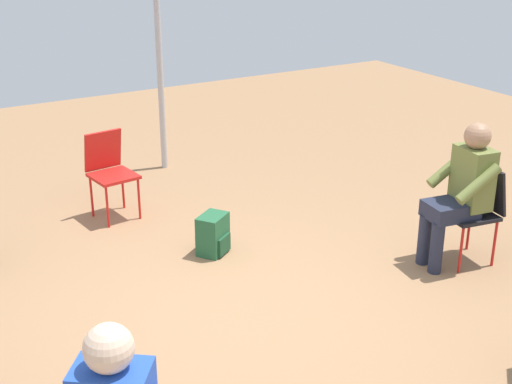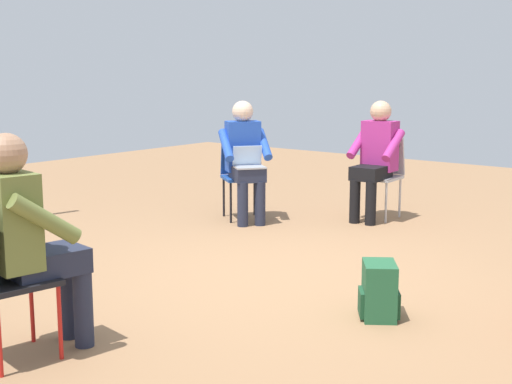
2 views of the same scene
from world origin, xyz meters
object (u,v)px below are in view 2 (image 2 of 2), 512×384
at_px(chair_southwest, 241,171).
at_px(person_in_olive, 28,232).
at_px(chair_east, 0,274).
at_px(person_in_magenta, 376,154).
at_px(person_with_laptop, 245,155).
at_px(chair_west, 382,171).
at_px(backpack_near_laptop_user, 379,294).

distance_m(chair_southwest, person_in_olive, 3.84).
distance_m(chair_east, person_in_magenta, 4.51).
xyz_separation_m(chair_southwest, person_with_laptop, (0.10, 0.14, 0.20)).
bearing_deg(chair_southwest, person_in_olive, 58.87).
bearing_deg(chair_west, backpack_near_laptop_user, 115.36).
height_order(chair_west, person_in_magenta, person_in_magenta).
bearing_deg(chair_west, person_in_olive, 90.64).
height_order(person_in_olive, backpack_near_laptop_user, person_in_olive).
bearing_deg(chair_east, person_in_olive, 90.00).
distance_m(chair_west, person_with_laptop, 1.47).
bearing_deg(chair_east, backpack_near_laptop_user, 65.36).
height_order(chair_east, person_with_laptop, person_with_laptop).
bearing_deg(backpack_near_laptop_user, chair_west, -151.68).
relative_size(chair_west, chair_southwest, 1.00).
relative_size(chair_west, backpack_near_laptop_user, 2.36).
distance_m(chair_east, person_with_laptop, 3.84).
height_order(chair_east, person_in_magenta, person_in_magenta).
xyz_separation_m(chair_east, person_in_magenta, (-4.50, -0.25, 0.20)).
distance_m(chair_southwest, person_with_laptop, 0.26).
xyz_separation_m(chair_west, person_in_magenta, (0.17, 0.01, 0.20)).
bearing_deg(chair_southwest, person_in_magenta, 160.58).
bearing_deg(person_in_olive, person_with_laptop, 119.63).
distance_m(chair_southwest, backpack_near_laptop_user, 3.26).
distance_m(person_with_laptop, person_in_magenta, 1.35).
bearing_deg(chair_west, chair_east, 90.20).
bearing_deg(person_with_laptop, chair_east, 56.28).
distance_m(chair_east, backpack_near_laptop_user, 2.28).
bearing_deg(chair_west, person_with_laptop, 42.76).
xyz_separation_m(person_in_magenta, backpack_near_laptop_user, (2.62, 1.50, -0.54)).
xyz_separation_m(chair_west, person_with_laptop, (1.05, -1.02, 0.20)).
xyz_separation_m(chair_east, person_in_olive, (-0.16, 0.03, 0.20)).
distance_m(chair_west, chair_southwest, 1.49).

